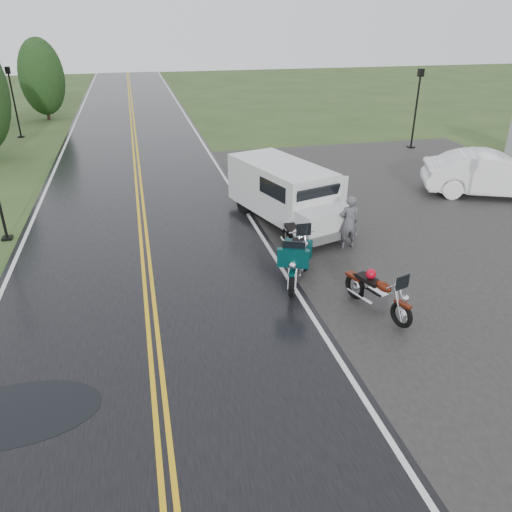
{
  "coord_description": "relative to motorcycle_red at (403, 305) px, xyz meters",
  "views": [
    {
      "loc": [
        0.06,
        -9.32,
        6.65
      ],
      "look_at": [
        2.8,
        2.0,
        1.0
      ],
      "focal_mm": 35.0,
      "sensor_mm": 36.0,
      "label": 1
    }
  ],
  "objects": [
    {
      "name": "lamp_post_far_left",
      "position": [
        -12.24,
        23.87,
        1.38
      ],
      "size": [
        0.35,
        0.35,
        4.05
      ],
      "primitive_type": null,
      "color": "black",
      "rests_on": "ground"
    },
    {
      "name": "lamp_post_far_right",
      "position": [
        9.21,
        15.94,
        1.46
      ],
      "size": [
        0.36,
        0.36,
        4.19
      ],
      "primitive_type": null,
      "color": "black",
      "rests_on": "ground"
    },
    {
      "name": "motorcycle_red",
      "position": [
        0.0,
        0.0,
        0.0
      ],
      "size": [
        1.43,
        2.31,
        1.28
      ],
      "primitive_type": null,
      "rotation": [
        0.0,
        0.0,
        0.32
      ],
      "color": "#4E1609",
      "rests_on": "ground"
    },
    {
      "name": "van_white",
      "position": [
        -0.97,
        5.07,
        0.41
      ],
      "size": [
        3.51,
        5.72,
        2.11
      ],
      "primitive_type": null,
      "rotation": [
        0.0,
        0.0,
        0.3
      ],
      "color": "silver",
      "rests_on": "ground"
    },
    {
      "name": "sedan_white",
      "position": [
        8.17,
        7.87,
        0.23
      ],
      "size": [
        5.56,
        3.74,
        1.73
      ],
      "primitive_type": "imported",
      "rotation": [
        0.0,
        0.0,
        1.17
      ],
      "color": "white",
      "rests_on": "ground"
    },
    {
      "name": "road",
      "position": [
        -5.64,
        10.6,
        -0.62
      ],
      "size": [
        8.0,
        100.0,
        0.04
      ],
      "primitive_type": "cube",
      "color": "black",
      "rests_on": "ground"
    },
    {
      "name": "person_at_van",
      "position": [
        0.57,
        4.49,
        0.21
      ],
      "size": [
        0.62,
        0.41,
        1.7
      ],
      "primitive_type": "imported",
      "rotation": [
        0.0,
        0.0,
        3.13
      ],
      "color": "#4F4F54",
      "rests_on": "ground"
    },
    {
      "name": "tree_left_far",
      "position": [
        -11.33,
        29.47,
        1.65
      ],
      "size": [
        2.98,
        2.98,
        4.59
      ],
      "primitive_type": null,
      "color": "#1E3D19",
      "rests_on": "ground"
    },
    {
      "name": "motorcycle_teal",
      "position": [
        -2.04,
        1.96,
        0.11
      ],
      "size": [
        1.83,
        2.68,
        1.49
      ],
      "primitive_type": null,
      "rotation": [
        0.0,
        0.0,
        -0.4
      ],
      "color": "#043636",
      "rests_on": "ground"
    },
    {
      "name": "parking_pad",
      "position": [
        5.36,
        5.6,
        -0.63
      ],
      "size": [
        14.0,
        24.0,
        0.03
      ],
      "primitive_type": "cube",
      "color": "black",
      "rests_on": "ground"
    },
    {
      "name": "motorcycle_silver",
      "position": [
        -1.3,
        3.25,
        0.05
      ],
      "size": [
        0.92,
        2.36,
        1.38
      ],
      "primitive_type": null,
      "rotation": [
        0.0,
        0.0,
        -0.03
      ],
      "color": "#B2B6BA",
      "rests_on": "ground"
    },
    {
      "name": "ground",
      "position": [
        -5.64,
        0.6,
        -0.64
      ],
      "size": [
        120.0,
        120.0,
        0.0
      ],
      "primitive_type": "plane",
      "color": "#2D471E",
      "rests_on": "ground"
    }
  ]
}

